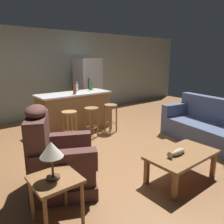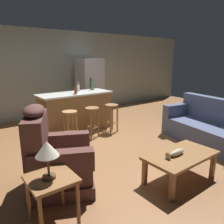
# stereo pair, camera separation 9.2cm
# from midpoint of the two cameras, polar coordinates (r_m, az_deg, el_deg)

# --- Properties ---
(ground_plane) EXTENTS (12.00, 12.00, 0.00)m
(ground_plane) POSITION_cam_midpoint_polar(r_m,az_deg,el_deg) (4.55, -0.51, -9.03)
(ground_plane) COLOR brown
(back_wall) EXTENTS (12.00, 0.05, 2.60)m
(back_wall) POSITION_cam_midpoint_polar(r_m,az_deg,el_deg) (6.96, -16.32, 9.51)
(back_wall) COLOR #939E93
(back_wall) RESTS_ON ground_plane
(coffee_table) EXTENTS (1.10, 0.60, 0.42)m
(coffee_table) POSITION_cam_midpoint_polar(r_m,az_deg,el_deg) (3.41, 18.27, -11.23)
(coffee_table) COLOR olive
(coffee_table) RESTS_ON ground_plane
(fish_figurine) EXTENTS (0.34, 0.10, 0.10)m
(fish_figurine) POSITION_cam_midpoint_polar(r_m,az_deg,el_deg) (3.29, 17.04, -10.26)
(fish_figurine) COLOR #4C3823
(fish_figurine) RESTS_ON coffee_table
(couch) EXTENTS (1.16, 2.02, 0.94)m
(couch) POSITION_cam_midpoint_polar(r_m,az_deg,el_deg) (5.09, 24.58, -3.71)
(couch) COLOR #4C5675
(couch) RESTS_ON ground_plane
(recliner_near_lamp) EXTENTS (1.12, 1.12, 1.20)m
(recliner_near_lamp) POSITION_cam_midpoint_polar(r_m,az_deg,el_deg) (3.15, -13.82, -11.96)
(recliner_near_lamp) COLOR brown
(recliner_near_lamp) RESTS_ON ground_plane
(end_table) EXTENTS (0.48, 0.48, 0.56)m
(end_table) POSITION_cam_midpoint_polar(r_m,az_deg,el_deg) (2.51, -14.45, -18.11)
(end_table) COLOR olive
(end_table) RESTS_ON ground_plane
(table_lamp) EXTENTS (0.24, 0.24, 0.41)m
(table_lamp) POSITION_cam_midpoint_polar(r_m,az_deg,el_deg) (2.31, -15.49, -9.69)
(table_lamp) COLOR #4C3823
(table_lamp) RESTS_ON end_table
(kitchen_island) EXTENTS (1.80, 0.70, 0.95)m
(kitchen_island) POSITION_cam_midpoint_polar(r_m,az_deg,el_deg) (5.48, -8.99, 0.11)
(kitchen_island) COLOR olive
(kitchen_island) RESTS_ON ground_plane
(bar_stool_left) EXTENTS (0.32, 0.32, 0.68)m
(bar_stool_left) POSITION_cam_midpoint_polar(r_m,az_deg,el_deg) (4.74, -10.35, -2.25)
(bar_stool_left) COLOR #A87A47
(bar_stool_left) RESTS_ON ground_plane
(bar_stool_middle) EXTENTS (0.32, 0.32, 0.68)m
(bar_stool_middle) POSITION_cam_midpoint_polar(r_m,az_deg,el_deg) (5.00, -4.68, -1.19)
(bar_stool_middle) COLOR olive
(bar_stool_middle) RESTS_ON ground_plane
(bar_stool_right) EXTENTS (0.32, 0.32, 0.68)m
(bar_stool_right) POSITION_cam_midpoint_polar(r_m,az_deg,el_deg) (5.31, 0.38, -0.25)
(bar_stool_right) COLOR olive
(bar_stool_right) RESTS_ON ground_plane
(refrigerator) EXTENTS (0.70, 0.69, 1.76)m
(refrigerator) POSITION_cam_midpoint_polar(r_m,az_deg,el_deg) (7.01, -5.42, 6.57)
(refrigerator) COLOR #B7B7BC
(refrigerator) RESTS_ON ground_plane
(bottle_tall_green) EXTENTS (0.08, 0.08, 0.29)m
(bottle_tall_green) POSITION_cam_midpoint_polar(r_m,az_deg,el_deg) (5.84, -4.72, 6.89)
(bottle_tall_green) COLOR #2D6B38
(bottle_tall_green) RESTS_ON kitchen_island
(bottle_short_amber) EXTENTS (0.06, 0.06, 0.25)m
(bottle_short_amber) POSITION_cam_midpoint_polar(r_m,az_deg,el_deg) (5.60, -8.32, 6.32)
(bottle_short_amber) COLOR silver
(bottle_short_amber) RESTS_ON kitchen_island
(bottle_wine_dark) EXTENTS (0.07, 0.07, 0.26)m
(bottle_wine_dark) POSITION_cam_midpoint_polar(r_m,az_deg,el_deg) (5.18, -9.00, 5.74)
(bottle_wine_dark) COLOR brown
(bottle_wine_dark) RESTS_ON kitchen_island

